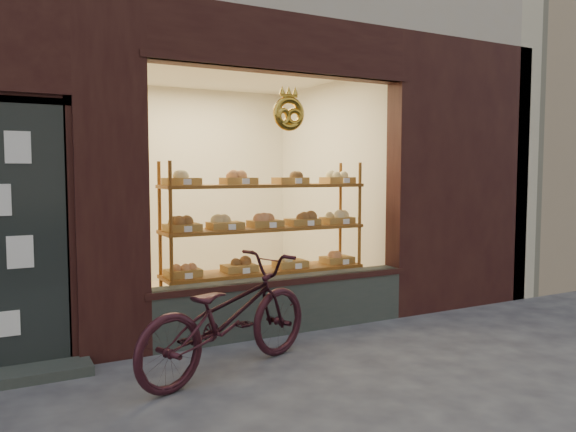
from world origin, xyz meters
TOP-DOWN VIEW (x-y plane):
  - ground at (0.00, 0.00)m, footprint 90.00×90.00m
  - display_shelf at (0.45, 2.55)m, footprint 2.20×0.45m
  - bicycle at (-0.47, 1.31)m, footprint 1.85×1.19m

SIDE VIEW (x-z plane):
  - ground at x=0.00m, z-range 0.00..0.00m
  - bicycle at x=-0.47m, z-range 0.00..0.92m
  - display_shelf at x=0.45m, z-range 0.02..1.72m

